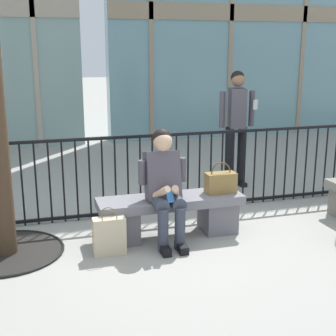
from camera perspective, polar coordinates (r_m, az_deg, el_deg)
ground_plane at (r=5.29m, az=0.31°, el=-8.16°), size 60.00×60.00×0.00m
stone_bench at (r=5.19m, az=0.32°, el=-5.39°), size 1.60×0.44×0.45m
seated_person_with_phone at (r=4.93m, az=-0.41°, el=-1.84°), size 0.52×0.66×1.21m
handbag_on_bench at (r=5.28m, az=6.39°, el=-1.72°), size 0.34×0.17×0.35m
shopping_bag at (r=4.80m, az=-7.13°, el=-8.12°), size 0.33×0.14×0.48m
bystander_at_railing at (r=7.01m, az=8.32°, el=5.79°), size 0.55×0.42×1.71m
plaza_railing at (r=5.83m, az=-1.90°, el=-0.69°), size 7.15×0.04×1.01m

